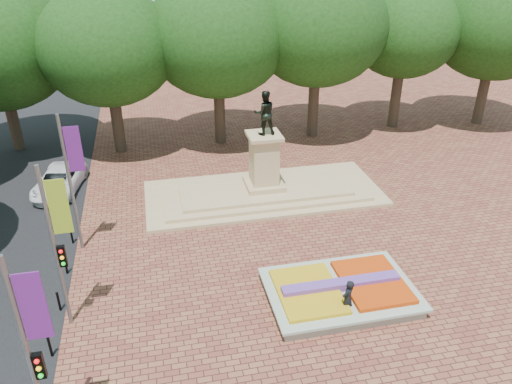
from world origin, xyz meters
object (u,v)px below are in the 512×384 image
(flower_bed, at_px, (341,291))
(monument, at_px, (264,182))
(pedestrian, at_px, (347,299))
(van, at_px, (59,181))

(flower_bed, distance_m, monument, 10.07)
(flower_bed, bearing_deg, monument, 95.87)
(flower_bed, height_order, monument, monument)
(flower_bed, xyz_separation_m, pedestrian, (-0.19, -1.11, 0.51))
(flower_bed, distance_m, van, 18.54)
(van, bearing_deg, pedestrian, -37.88)
(pedestrian, bearing_deg, monument, -121.02)
(flower_bed, height_order, van, van)
(flower_bed, relative_size, monument, 0.45)
(monument, xyz_separation_m, pedestrian, (0.84, -11.11, 0.00))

